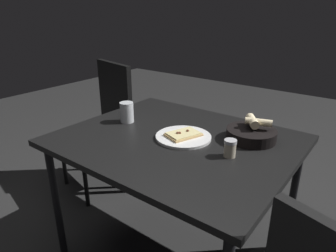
{
  "coord_description": "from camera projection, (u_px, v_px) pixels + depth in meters",
  "views": [
    {
      "loc": [
        -1.12,
        -0.8,
        1.34
      ],
      "look_at": [
        0.02,
        0.07,
        0.77
      ],
      "focal_mm": 32.27,
      "sensor_mm": 36.0,
      "label": 1
    }
  ],
  "objects": [
    {
      "name": "ground",
      "position": [
        175.0,
        251.0,
        1.78
      ],
      "size": [
        8.0,
        8.0,
        0.0
      ],
      "primitive_type": "plane",
      "color": "#252525"
    },
    {
      "name": "bread_basket",
      "position": [
        252.0,
        133.0,
        1.48
      ],
      "size": [
        0.24,
        0.24,
        0.11
      ],
      "color": "black",
      "rests_on": "dining_table"
    },
    {
      "name": "chair_far",
      "position": [
        104.0,
        121.0,
        2.29
      ],
      "size": [
        0.52,
        0.52,
        0.96
      ],
      "color": "black",
      "rests_on": "ground"
    },
    {
      "name": "beer_glass",
      "position": [
        127.0,
        113.0,
        1.7
      ],
      "size": [
        0.08,
        0.08,
        0.11
      ],
      "color": "silver",
      "rests_on": "dining_table"
    },
    {
      "name": "dining_table",
      "position": [
        176.0,
        149.0,
        1.53
      ],
      "size": [
        0.93,
        1.13,
        0.73
      ],
      "color": "black",
      "rests_on": "ground"
    },
    {
      "name": "pepper_shaker",
      "position": [
        230.0,
        149.0,
        1.31
      ],
      "size": [
        0.05,
        0.05,
        0.08
      ],
      "color": "#BFB299",
      "rests_on": "dining_table"
    },
    {
      "name": "pizza_plate",
      "position": [
        183.0,
        136.0,
        1.5
      ],
      "size": [
        0.28,
        0.28,
        0.04
      ],
      "color": "white",
      "rests_on": "dining_table"
    }
  ]
}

